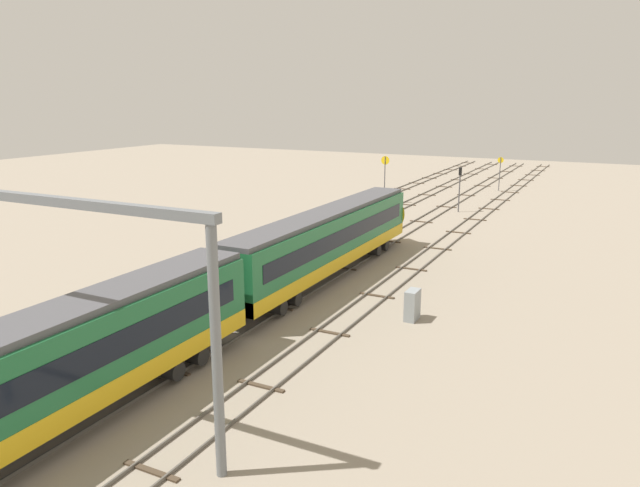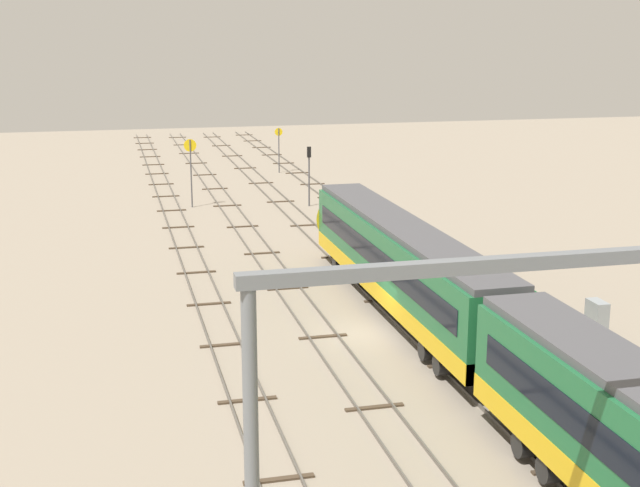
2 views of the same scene
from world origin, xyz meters
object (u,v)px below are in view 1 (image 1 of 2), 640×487
at_px(signal_light_trackside_departure, 460,183).
at_px(relay_cabinet, 412,305).
at_px(speed_sign_mid_trackside, 500,169).
at_px(overhead_gantry, 18,251).
at_px(speed_sign_near_foreground, 385,172).

relative_size(signal_light_trackside_departure, relay_cabinet, 2.80).
bearing_deg(signal_light_trackside_departure, relay_cabinet, -170.06).
xyz_separation_m(signal_light_trackside_departure, relay_cabinet, (-35.16, -6.17, -2.38)).
bearing_deg(speed_sign_mid_trackside, relay_cabinet, -174.53).
bearing_deg(signal_light_trackside_departure, overhead_gantry, 175.33).
relative_size(overhead_gantry, speed_sign_near_foreground, 3.33).
height_order(speed_sign_near_foreground, signal_light_trackside_departure, speed_sign_near_foreground).
bearing_deg(speed_sign_mid_trackside, speed_sign_near_foreground, 146.89).
xyz_separation_m(speed_sign_near_foreground, speed_sign_mid_trackside, (16.53, -10.78, -0.83)).
bearing_deg(overhead_gantry, signal_light_trackside_departure, -4.67).
xyz_separation_m(overhead_gantry, relay_cabinet, (17.22, -10.45, -6.02)).
bearing_deg(signal_light_trackside_departure, speed_sign_near_foreground, 79.09).
relative_size(speed_sign_mid_trackside, relay_cabinet, 2.59).
xyz_separation_m(speed_sign_mid_trackside, relay_cabinet, (-53.57, -5.13, -2.09)).
relative_size(speed_sign_mid_trackside, signal_light_trackside_departure, 0.92).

